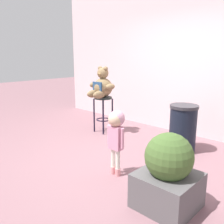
{
  "coord_description": "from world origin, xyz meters",
  "views": [
    {
      "loc": [
        2.39,
        -2.65,
        1.61
      ],
      "look_at": [
        -0.46,
        0.34,
        0.64
      ],
      "focal_mm": 39.47,
      "sensor_mm": 36.0,
      "label": 1
    }
  ],
  "objects_px": {
    "bar_stool_with_teddy": "(103,107)",
    "trash_bin": "(183,128)",
    "planter_with_shrub": "(168,174)",
    "child_walking": "(116,129)",
    "teddy_bear": "(102,86)"
  },
  "relations": [
    {
      "from": "bar_stool_with_teddy",
      "to": "trash_bin",
      "type": "height_order",
      "value": "trash_bin"
    },
    {
      "from": "planter_with_shrub",
      "to": "child_walking",
      "type": "bearing_deg",
      "value": 170.08
    },
    {
      "from": "teddy_bear",
      "to": "child_walking",
      "type": "distance_m",
      "value": 1.95
    },
    {
      "from": "bar_stool_with_teddy",
      "to": "trash_bin",
      "type": "bearing_deg",
      "value": 5.97
    },
    {
      "from": "trash_bin",
      "to": "planter_with_shrub",
      "type": "xyz_separation_m",
      "value": [
        0.66,
        -1.57,
        -0.02
      ]
    },
    {
      "from": "bar_stool_with_teddy",
      "to": "teddy_bear",
      "type": "bearing_deg",
      "value": -90.0
    },
    {
      "from": "bar_stool_with_teddy",
      "to": "planter_with_shrub",
      "type": "height_order",
      "value": "planter_with_shrub"
    },
    {
      "from": "child_walking",
      "to": "planter_with_shrub",
      "type": "height_order",
      "value": "child_walking"
    },
    {
      "from": "teddy_bear",
      "to": "planter_with_shrub",
      "type": "height_order",
      "value": "teddy_bear"
    },
    {
      "from": "bar_stool_with_teddy",
      "to": "teddy_bear",
      "type": "height_order",
      "value": "teddy_bear"
    },
    {
      "from": "planter_with_shrub",
      "to": "trash_bin",
      "type": "bearing_deg",
      "value": 112.97
    },
    {
      "from": "teddy_bear",
      "to": "trash_bin",
      "type": "height_order",
      "value": "teddy_bear"
    },
    {
      "from": "child_walking",
      "to": "trash_bin",
      "type": "height_order",
      "value": "child_walking"
    },
    {
      "from": "bar_stool_with_teddy",
      "to": "planter_with_shrub",
      "type": "bearing_deg",
      "value": -30.09
    },
    {
      "from": "bar_stool_with_teddy",
      "to": "trash_bin",
      "type": "relative_size",
      "value": 0.94
    }
  ]
}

